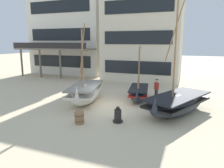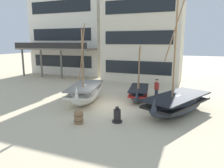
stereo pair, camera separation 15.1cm
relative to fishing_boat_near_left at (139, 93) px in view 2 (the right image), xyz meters
name	(u,v)px [view 2 (the right image)]	position (x,y,z in m)	size (l,w,h in m)	color
ground_plane	(107,105)	(-1.76, -2.29, -0.57)	(120.00, 120.00, 0.00)	beige
fishing_boat_near_left	(139,93)	(0.00, 0.00, 0.00)	(2.00, 3.84, 4.28)	#2D333D
fishing_boat_centre_large	(177,103)	(3.07, -2.22, 0.10)	(4.08, 5.66, 7.52)	#2D333D
fishing_boat_far_right	(85,93)	(-3.62, -2.08, 0.16)	(3.05, 5.09, 5.85)	silver
fisherman_by_hull	(157,90)	(1.30, 0.41, 0.26)	(0.40, 0.42, 1.68)	#33333D
capstan_winch	(117,116)	(0.05, -5.02, -0.20)	(0.59, 0.59, 0.94)	black
wooden_barrel	(79,118)	(-1.90, -6.02, -0.22)	(0.56, 0.56, 0.70)	olive
harbor_building_main	(143,38)	(-1.96, 9.23, 4.38)	(9.17, 5.50, 9.88)	beige
harbor_building_annex	(72,35)	(-12.95, 11.20, 4.85)	(11.09, 8.57, 10.85)	silver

